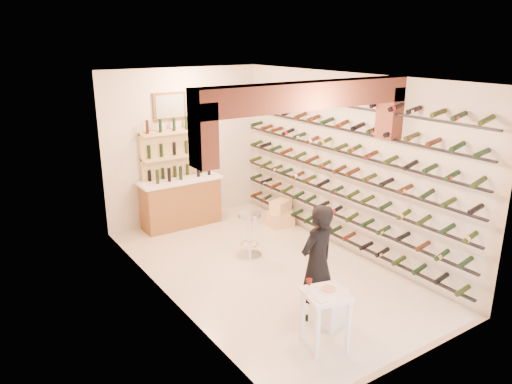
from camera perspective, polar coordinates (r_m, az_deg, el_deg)
ground at (r=8.39m, az=1.15°, el=-9.02°), size 6.00×6.00×0.00m
room_shell at (r=7.44m, az=2.41°, el=5.90°), size 3.52×6.02×3.21m
wine_rack at (r=8.75m, az=9.48°, el=2.74°), size 0.32×5.70×2.56m
back_counter at (r=10.18m, az=-8.78°, el=-1.06°), size 1.70×0.62×1.29m
back_shelving at (r=10.21m, az=-9.53°, el=2.68°), size 1.40×0.31×2.73m
tasting_table at (r=6.25m, az=8.16°, el=-12.68°), size 0.64×0.64×0.93m
white_stool at (r=6.92m, az=8.55°, el=-13.09°), size 0.48×0.48×0.50m
person at (r=6.74m, az=7.18°, el=-8.23°), size 0.67×0.50×1.67m
chrome_barstool at (r=8.66m, az=-0.75°, el=-4.62°), size 0.43×0.43×0.83m
crate_lower at (r=10.18m, az=2.86°, el=-3.14°), size 0.57×0.45×0.31m
crate_upper at (r=10.08m, az=2.89°, el=-1.67°), size 0.48×0.40×0.24m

